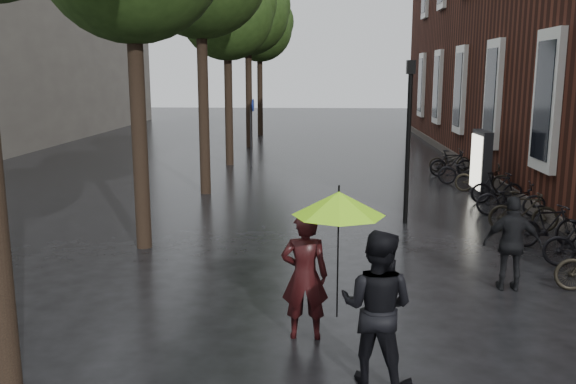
# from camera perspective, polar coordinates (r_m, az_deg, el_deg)

# --- Properties ---
(person_burgundy) EXTENTS (0.68, 0.46, 1.83)m
(person_burgundy) POSITION_cam_1_polar(r_m,az_deg,el_deg) (8.59, 1.57, -7.86)
(person_burgundy) COLOR black
(person_burgundy) RESTS_ON ground
(person_black) EXTENTS (1.12, 1.01, 1.90)m
(person_black) POSITION_cam_1_polar(r_m,az_deg,el_deg) (7.48, 8.32, -10.63)
(person_black) COLOR black
(person_black) RESTS_ON ground
(lime_umbrella) EXTENTS (1.18, 1.18, 1.74)m
(lime_umbrella) POSITION_cam_1_polar(r_m,az_deg,el_deg) (7.64, 4.77, -1.07)
(lime_umbrella) COLOR black
(lime_umbrella) RESTS_ON ground
(pedestrian_walking) EXTENTS (1.00, 0.47, 1.65)m
(pedestrian_walking) POSITION_cam_1_polar(r_m,az_deg,el_deg) (11.16, 20.24, -4.55)
(pedestrian_walking) COLOR black
(pedestrian_walking) RESTS_ON ground
(parked_bicycles) EXTENTS (2.09, 13.77, 0.96)m
(parked_bicycles) POSITION_cam_1_polar(r_m,az_deg,el_deg) (18.16, 18.81, 0.22)
(parked_bicycles) COLOR black
(parked_bicycles) RESTS_ON ground
(ad_lightbox) EXTENTS (0.30, 1.32, 1.99)m
(ad_lightbox) POSITION_cam_1_polar(r_m,az_deg,el_deg) (19.43, 17.58, 2.59)
(ad_lightbox) COLOR black
(ad_lightbox) RESTS_ON ground
(lamp_post) EXTENTS (0.21, 0.21, 4.00)m
(lamp_post) POSITION_cam_1_polar(r_m,az_deg,el_deg) (15.16, 11.23, 6.06)
(lamp_post) COLOR black
(lamp_post) RESTS_ON ground
(cycle_sign) EXTENTS (0.14, 0.49, 2.69)m
(cycle_sign) POSITION_cam_1_polar(r_m,az_deg,el_deg) (24.29, -3.39, 6.54)
(cycle_sign) COLOR #262628
(cycle_sign) RESTS_ON ground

